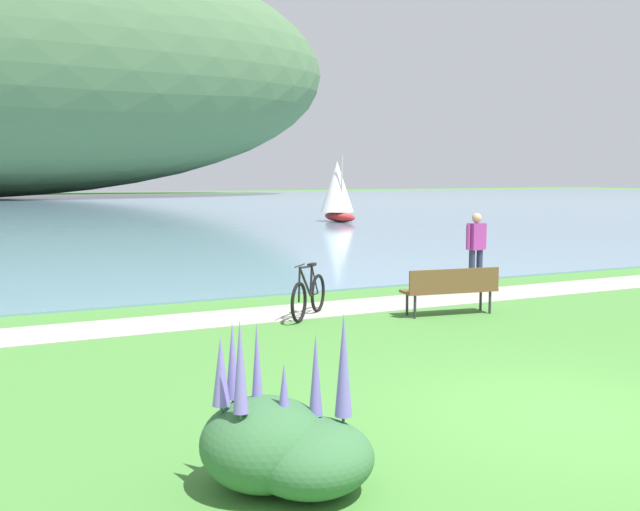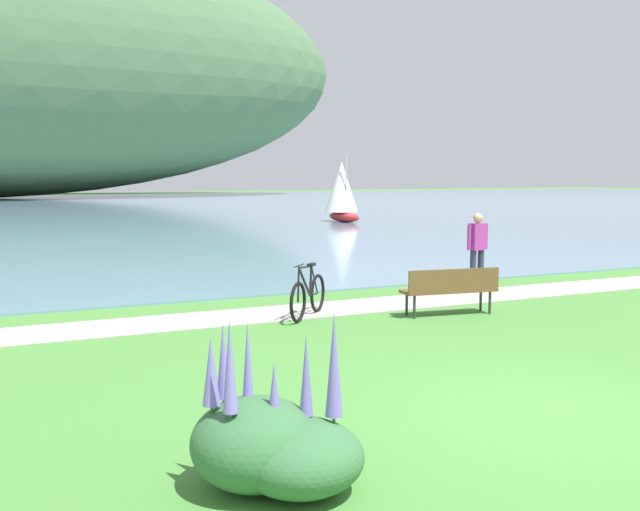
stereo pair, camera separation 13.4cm
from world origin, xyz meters
name	(u,v)px [view 1 (the left image)]	position (x,y,z in m)	size (l,w,h in m)	color
ground_plane	(565,414)	(0.00, 0.00, 0.00)	(200.00, 200.00, 0.00)	#478438
bay_water	(49,211)	(0.00, 48.64, 0.02)	(180.00, 80.00, 0.04)	#6B8EA8
shoreline_path	(304,311)	(0.00, 6.76, 0.01)	(60.00, 1.50, 0.01)	#A39E93
park_bench_near_camera	(451,287)	(2.26, 5.22, 0.52)	(1.85, 0.72, 0.88)	brown
bicycle_leaning_near_bench	(309,296)	(-0.17, 6.19, 0.40)	(1.28, 1.31, 1.01)	black
person_at_shoreline	(476,245)	(4.70, 7.64, 0.98)	(0.61, 0.27, 1.71)	#282D47
echium_bush_beside_closest	(310,453)	(-3.34, -0.59, 0.33)	(1.06, 1.06, 1.47)	#386B3D
echium_bush_mid_cluster	(264,440)	(-3.66, -0.35, 0.41)	(1.08, 1.08, 1.48)	#386B3D
sailboat_toward_hillside	(337,191)	(12.45, 29.42, 1.68)	(1.80, 2.99, 3.49)	#B22323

